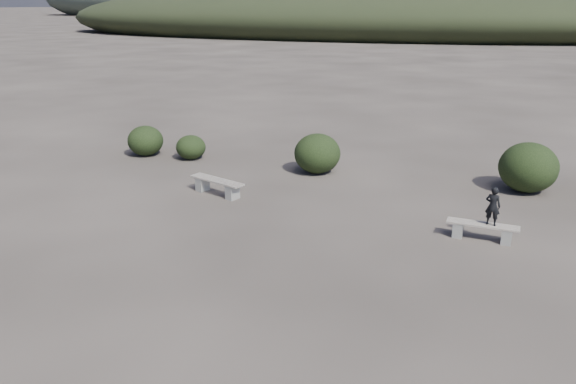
% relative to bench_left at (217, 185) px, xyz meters
% --- Properties ---
extents(ground, '(1200.00, 1200.00, 0.00)m').
position_rel_bench_left_xyz_m(ground, '(2.93, -5.51, -0.29)').
color(ground, '#312B26').
rests_on(ground, ground).
extents(bench_left, '(1.93, 0.92, 0.47)m').
position_rel_bench_left_xyz_m(bench_left, '(0.00, 0.00, 0.00)').
color(bench_left, slate).
rests_on(bench_left, ground).
extents(bench_right, '(1.69, 0.37, 0.42)m').
position_rel_bench_left_xyz_m(bench_right, '(7.61, -0.63, -0.03)').
color(bench_right, slate).
rests_on(bench_right, ground).
extents(seated_person, '(0.38, 0.28, 0.96)m').
position_rel_bench_left_xyz_m(seated_person, '(7.78, -0.63, 0.61)').
color(seated_person, black).
rests_on(seated_person, bench_right).
extents(shrub_a, '(1.09, 1.09, 0.89)m').
position_rel_bench_left_xyz_m(shrub_a, '(-2.85, 3.25, 0.16)').
color(shrub_a, black).
rests_on(shrub_a, ground).
extents(shrub_b, '(1.56, 1.56, 1.34)m').
position_rel_bench_left_xyz_m(shrub_b, '(2.03, 3.31, 0.38)').
color(shrub_b, black).
rests_on(shrub_b, ground).
extents(shrub_d, '(1.74, 1.74, 1.52)m').
position_rel_bench_left_xyz_m(shrub_d, '(8.61, 3.77, 0.47)').
color(shrub_d, black).
rests_on(shrub_d, ground).
extents(shrub_f, '(1.32, 1.32, 1.12)m').
position_rel_bench_left_xyz_m(shrub_f, '(-4.72, 3.09, 0.27)').
color(shrub_f, black).
rests_on(shrub_f, ground).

